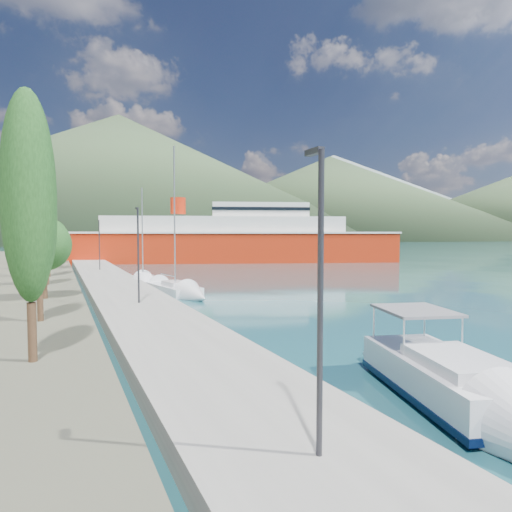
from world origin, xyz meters
name	(u,v)px	position (x,y,z in m)	size (l,w,h in m)	color
ground	(108,251)	(0.00, 120.00, 0.00)	(1400.00, 1400.00, 0.00)	#1D515A
quay	(113,285)	(-9.00, 26.00, 0.40)	(5.00, 88.00, 0.80)	gray
hills_far	(169,185)	(138.59, 618.73, 77.39)	(1480.00, 900.00, 180.00)	gray
hills_near	(189,186)	(98.04, 372.50, 49.18)	(1010.00, 520.00, 115.00)	#394F30
tree_row	(48,228)	(-14.49, 33.60, 5.74)	(4.18, 64.91, 10.86)	#47301E
lamp_posts	(132,250)	(-9.00, 14.64, 4.08)	(0.15, 48.75, 6.06)	#2D2D33
motor_cruiser	(474,401)	(-3.20, -7.26, 0.54)	(5.06, 9.25, 3.28)	black
sailboat_near	(184,293)	(-4.21, 18.95, 0.32)	(4.00, 9.71, 13.57)	silver
sailboat_mid	(143,283)	(-6.04, 27.45, 0.30)	(3.53, 7.58, 10.72)	silver
ferry	(227,241)	(15.06, 59.47, 3.79)	(63.53, 33.14, 12.44)	red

